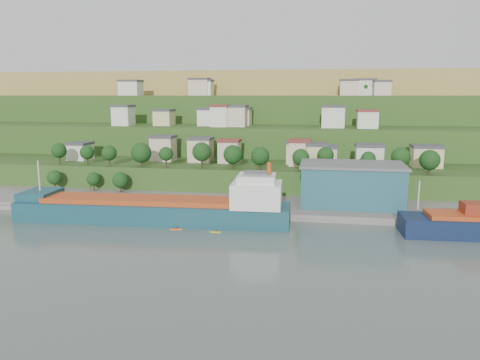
% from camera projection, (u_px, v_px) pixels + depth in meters
% --- Properties ---
extents(ground, '(500.00, 500.00, 0.00)m').
position_uv_depth(ground, '(196.00, 232.00, 121.67)').
color(ground, '#4B5C54').
rests_on(ground, ground).
extents(quay, '(220.00, 26.00, 4.00)m').
position_uv_depth(quay, '(282.00, 210.00, 145.42)').
color(quay, slate).
rests_on(quay, ground).
extents(pebble_beach, '(40.00, 18.00, 2.40)m').
position_uv_depth(pebble_beach, '(50.00, 205.00, 152.32)').
color(pebble_beach, slate).
rests_on(pebble_beach, ground).
extents(hillside, '(360.00, 210.61, 96.00)m').
position_uv_depth(hillside, '(269.00, 154.00, 285.16)').
color(hillside, '#284719').
rests_on(hillside, ground).
extents(cargo_ship_near, '(77.66, 15.81, 19.83)m').
position_uv_depth(cargo_ship_near, '(161.00, 211.00, 131.04)').
color(cargo_ship_near, '#133949').
rests_on(cargo_ship_near, ground).
extents(warehouse, '(31.03, 19.05, 12.80)m').
position_uv_depth(warehouse, '(351.00, 184.00, 142.61)').
color(warehouse, '#1F595E').
rests_on(warehouse, quay).
extents(caravan, '(6.44, 4.58, 2.78)m').
position_uv_depth(caravan, '(59.00, 199.00, 148.11)').
color(caravan, silver).
rests_on(caravan, pebble_beach).
extents(dinghy, '(4.79, 2.63, 0.91)m').
position_uv_depth(dinghy, '(74.00, 204.00, 146.41)').
color(dinghy, silver).
rests_on(dinghy, pebble_beach).
extents(kayak_orange, '(3.30, 1.37, 0.82)m').
position_uv_depth(kayak_orange, '(176.00, 229.00, 123.94)').
color(kayak_orange, orange).
rests_on(kayak_orange, ground).
extents(kayak_yellow, '(2.90, 0.59, 0.72)m').
position_uv_depth(kayak_yellow, '(215.00, 232.00, 121.48)').
color(kayak_yellow, gold).
rests_on(kayak_yellow, ground).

